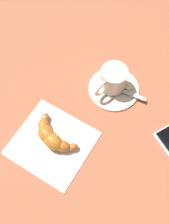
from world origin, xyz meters
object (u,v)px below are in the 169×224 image
object	(u,v)px
saucer	(113,88)
espresso_cup	(113,79)
teaspoon	(112,87)
napkin	(53,144)
sugar_packet	(121,79)
croissant	(51,137)

from	to	relation	value
saucer	espresso_cup	bearing A→B (deg)	-92.00
teaspoon	saucer	bearing A→B (deg)	144.53
napkin	teaspoon	bearing A→B (deg)	-178.43
espresso_cup	teaspoon	size ratio (longest dim) A/B	0.75
saucer	sugar_packet	distance (m)	0.03
saucer	sugar_packet	size ratio (longest dim) A/B	1.83
croissant	espresso_cup	bearing A→B (deg)	-179.54
teaspoon	sugar_packet	size ratio (longest dim) A/B	1.85
espresso_cup	croissant	world-z (taller)	espresso_cup
espresso_cup	napkin	size ratio (longest dim) A/B	0.56
napkin	croissant	bearing A→B (deg)	-123.07
teaspoon	napkin	world-z (taller)	teaspoon
sugar_packet	napkin	bearing A→B (deg)	99.04
saucer	croissant	bearing A→B (deg)	-1.45
sugar_packet	napkin	size ratio (longest dim) A/B	0.41
espresso_cup	teaspoon	xyz separation A→B (m)	(0.00, 0.00, -0.03)
saucer	espresso_cup	distance (m)	0.03
teaspoon	croissant	distance (m)	0.19
saucer	napkin	xyz separation A→B (m)	(0.20, 0.00, -0.00)
teaspoon	sugar_packet	world-z (taller)	teaspoon
saucer	sugar_packet	bearing A→B (deg)	-178.17
teaspoon	croissant	size ratio (longest dim) A/B	1.02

